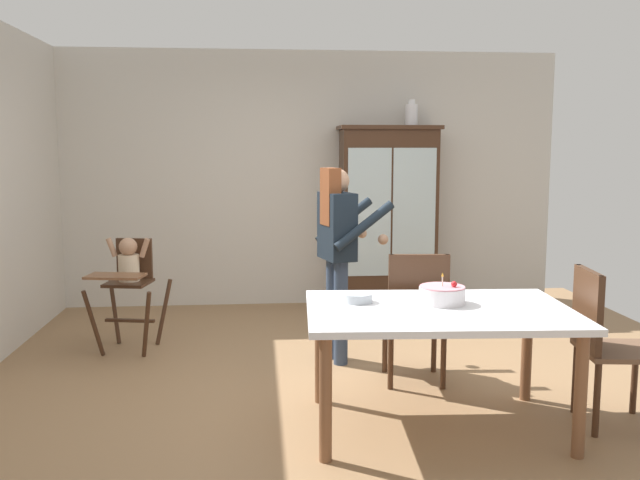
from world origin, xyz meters
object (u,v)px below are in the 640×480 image
at_px(dining_table, 439,322).
at_px(birthday_cake, 442,295).
at_px(serving_bowl, 358,298).
at_px(china_cabinet, 388,217).
at_px(adult_person, 338,240).
at_px(high_chair_with_toddler, 128,273).
at_px(dining_chair_far_side, 416,309).
at_px(ceramic_vase, 411,114).
at_px(dining_chair_right_end, 602,336).

xyz_separation_m(dining_table, birthday_cake, (0.05, 0.11, 0.14)).
bearing_deg(serving_bowl, china_cabinet, 75.78).
distance_m(adult_person, dining_table, 1.45).
bearing_deg(high_chair_with_toddler, adult_person, -4.60).
bearing_deg(high_chair_with_toddler, dining_table, -29.66).
xyz_separation_m(adult_person, dining_table, (0.45, -1.35, -0.31)).
bearing_deg(dining_table, serving_bowl, 157.66).
bearing_deg(dining_table, dining_chair_far_side, 86.90).
bearing_deg(serving_bowl, ceramic_vase, 71.65).
relative_size(high_chair_with_toddler, adult_person, 0.62).
height_order(dining_table, dining_chair_far_side, dining_chair_far_side).
distance_m(ceramic_vase, high_chair_with_toddler, 3.31).
relative_size(adult_person, birthday_cake, 5.47).
height_order(china_cabinet, dining_chair_right_end, china_cabinet).
bearing_deg(china_cabinet, birthday_cake, -94.67).
bearing_deg(adult_person, dining_chair_right_end, -148.97).
bearing_deg(dining_chair_right_end, dining_chair_far_side, 57.75).
relative_size(high_chair_with_toddler, dining_chair_far_side, 0.99).
height_order(birthday_cake, dining_chair_far_side, dining_chair_far_side).
relative_size(high_chair_with_toddler, dining_chair_right_end, 0.99).
relative_size(china_cabinet, serving_bowl, 10.62).
distance_m(ceramic_vase, dining_chair_right_end, 3.58).
xyz_separation_m(dining_chair_far_side, dining_chair_right_end, (0.96, -0.79, 0.00)).
bearing_deg(dining_table, china_cabinet, 84.63).
height_order(high_chair_with_toddler, dining_chair_far_side, dining_chair_far_side).
relative_size(dining_table, birthday_cake, 5.78).
height_order(china_cabinet, adult_person, china_cabinet).
xyz_separation_m(ceramic_vase, dining_table, (-0.53, -3.18, -1.37)).
height_order(adult_person, dining_chair_right_end, adult_person).
bearing_deg(adult_person, high_chair_with_toddler, 60.03).
distance_m(dining_table, dining_chair_right_end, 1.00).
xyz_separation_m(china_cabinet, birthday_cake, (-0.25, -3.07, -0.17)).
height_order(high_chair_with_toddler, dining_table, high_chair_with_toddler).
distance_m(china_cabinet, adult_person, 1.98).
relative_size(dining_chair_far_side, dining_chair_right_end, 1.00).
bearing_deg(serving_bowl, birthday_cake, -8.89).
bearing_deg(dining_chair_right_end, birthday_cake, 87.75).
bearing_deg(birthday_cake, dining_table, -113.87).
bearing_deg(dining_chair_right_end, ceramic_vase, 15.44).
height_order(dining_table, birthday_cake, birthday_cake).
distance_m(china_cabinet, serving_bowl, 3.09).
xyz_separation_m(serving_bowl, dining_chair_right_end, (1.46, -0.24, -0.21)).
bearing_deg(adult_person, birthday_cake, -173.16).
height_order(china_cabinet, dining_chair_far_side, china_cabinet).
xyz_separation_m(ceramic_vase, adult_person, (-0.98, -1.84, -1.06)).
distance_m(china_cabinet, high_chair_with_toddler, 2.82).
relative_size(dining_table, serving_bowl, 8.99).
bearing_deg(ceramic_vase, serving_bowl, -108.35).
bearing_deg(dining_chair_far_side, serving_bowl, 52.43).
distance_m(china_cabinet, dining_table, 3.21).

